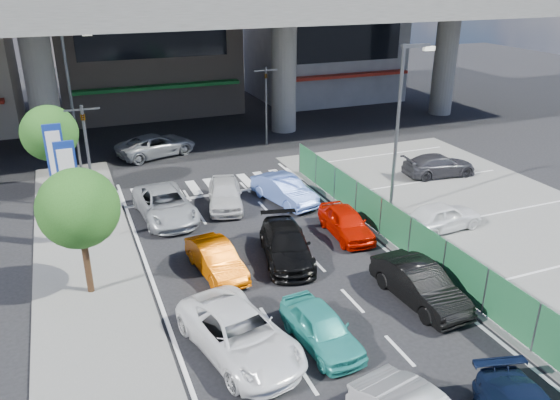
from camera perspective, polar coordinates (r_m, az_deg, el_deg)
name	(u,v)px	position (r m, az deg, el deg)	size (l,w,h in m)	color
ground	(312,310)	(19.34, 3.34, -11.45)	(120.00, 120.00, 0.00)	black
parking_lot	(515,234)	(26.65, 23.37, -3.24)	(12.00, 28.00, 0.06)	slate
sidewalk_left	(92,292)	(21.32, -19.09, -9.08)	(4.00, 30.00, 0.12)	slate
fence_run	(424,248)	(22.08, 14.86, -4.90)	(0.16, 22.00, 1.80)	#1E5A34
expressway	(167,8)	(37.12, -11.75, 19.05)	(64.00, 14.00, 10.75)	#61625D
building_center	(141,17)	(48.00, -14.28, 18.05)	(14.00, 10.90, 15.00)	gray
building_east	(323,30)	(51.98, 4.57, 17.28)	(12.00, 10.90, 12.00)	slate
traffic_light_left	(85,132)	(27.29, -19.71, 6.71)	(1.60, 1.24, 5.20)	#595B60
traffic_light_right	(266,87)	(36.32, -1.48, 11.73)	(1.60, 1.24, 5.20)	#595B60
street_lamp_right	(401,117)	(25.57, 12.57, 8.42)	(1.65, 0.22, 8.00)	#595B60
street_lamp_left	(73,91)	(32.96, -20.81, 10.64)	(1.65, 0.22, 8.00)	#595B60
signboard_near	(69,180)	(23.70, -21.21, 1.95)	(0.80, 0.14, 4.70)	#595B60
signboard_far	(56,160)	(26.56, -22.32, 3.93)	(0.80, 0.14, 4.70)	#595B60
tree_near	(79,209)	(19.85, -20.30, -0.86)	(2.80, 2.80, 4.80)	#382314
tree_far	(50,133)	(29.85, -22.94, 6.43)	(2.80, 2.80, 4.80)	#382314
sedan_white_mid_left	(240,334)	(17.10, -4.24, -13.79)	(2.29, 4.97, 1.38)	white
taxi_teal_mid	(321,327)	(17.50, 4.33, -13.14)	(1.45, 3.60, 1.23)	teal
hatch_black_mid_right	(420,284)	(20.04, 14.40, -8.54)	(1.46, 4.19, 1.38)	black
taxi_orange_left	(216,259)	(21.32, -6.70, -6.16)	(1.29, 3.70, 1.22)	#D65500
sedan_black_mid	(286,245)	(22.15, 0.65, -4.70)	(1.82, 4.48, 1.30)	black
taxi_orange_right	(346,222)	(24.30, 6.92, -2.32)	(1.49, 3.71, 1.27)	red
wagon_silver_front_left	(165,205)	(26.36, -11.92, -0.47)	(2.29, 4.97, 1.38)	#A6A9AE
sedan_white_front_mid	(225,194)	(27.21, -5.77, 0.67)	(1.63, 4.05, 1.38)	silver
kei_truck_front_right	(284,190)	(27.57, 0.44, 1.07)	(1.43, 4.11, 1.35)	#597BD5
crossing_wagon_silver	(156,145)	(35.69, -12.79, 5.62)	(2.31, 5.01, 1.39)	#95999D
parked_sedan_white	(442,216)	(25.59, 16.58, -1.63)	(1.53, 3.80, 1.30)	white
parked_sedan_dgrey	(439,165)	(32.45, 16.27, 3.51)	(1.73, 4.25, 1.23)	#313136
traffic_cone	(390,205)	(26.99, 11.41, -0.51)	(0.36, 0.36, 0.70)	red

